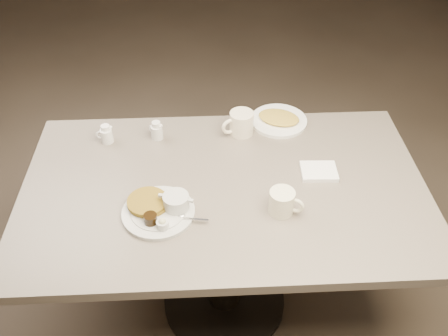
{
  "coord_description": "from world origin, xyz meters",
  "views": [
    {
      "loc": [
        -0.07,
        -1.31,
        1.98
      ],
      "look_at": [
        0.0,
        0.02,
        0.82
      ],
      "focal_mm": 38.97,
      "sensor_mm": 36.0,
      "label": 1
    }
  ],
  "objects_px": {
    "coffee_mug_near": "(283,202)",
    "coffee_mug_far": "(241,123)",
    "diner_table": "(224,217)",
    "creamer_left": "(106,134)",
    "creamer_right": "(157,131)",
    "main_plate": "(160,208)",
    "hash_plate": "(279,120)"
  },
  "relations": [
    {
      "from": "coffee_mug_far",
      "to": "creamer_left",
      "type": "height_order",
      "value": "coffee_mug_far"
    },
    {
      "from": "main_plate",
      "to": "creamer_left",
      "type": "relative_size",
      "value": 4.15
    },
    {
      "from": "coffee_mug_near",
      "to": "hash_plate",
      "type": "relative_size",
      "value": 0.42
    },
    {
      "from": "main_plate",
      "to": "creamer_left",
      "type": "height_order",
      "value": "creamer_left"
    },
    {
      "from": "main_plate",
      "to": "hash_plate",
      "type": "distance_m",
      "value": 0.71
    },
    {
      "from": "creamer_left",
      "to": "hash_plate",
      "type": "relative_size",
      "value": 0.25
    },
    {
      "from": "diner_table",
      "to": "coffee_mug_near",
      "type": "bearing_deg",
      "value": -35.84
    },
    {
      "from": "diner_table",
      "to": "creamer_left",
      "type": "distance_m",
      "value": 0.59
    },
    {
      "from": "main_plate",
      "to": "creamer_right",
      "type": "height_order",
      "value": "creamer_right"
    },
    {
      "from": "main_plate",
      "to": "coffee_mug_far",
      "type": "height_order",
      "value": "coffee_mug_far"
    },
    {
      "from": "coffee_mug_far",
      "to": "creamer_right",
      "type": "distance_m",
      "value": 0.35
    },
    {
      "from": "diner_table",
      "to": "main_plate",
      "type": "bearing_deg",
      "value": -151.28
    },
    {
      "from": "coffee_mug_near",
      "to": "creamer_right",
      "type": "xyz_separation_m",
      "value": [
        -0.46,
        0.44,
        -0.01
      ]
    },
    {
      "from": "coffee_mug_near",
      "to": "coffee_mug_far",
      "type": "bearing_deg",
      "value": 103.44
    },
    {
      "from": "creamer_right",
      "to": "coffee_mug_near",
      "type": "bearing_deg",
      "value": -44.2
    },
    {
      "from": "creamer_right",
      "to": "hash_plate",
      "type": "distance_m",
      "value": 0.53
    },
    {
      "from": "main_plate",
      "to": "coffee_mug_far",
      "type": "xyz_separation_m",
      "value": [
        0.31,
        0.45,
        0.03
      ]
    },
    {
      "from": "diner_table",
      "to": "creamer_left",
      "type": "relative_size",
      "value": 18.75
    },
    {
      "from": "coffee_mug_near",
      "to": "main_plate",
      "type": "bearing_deg",
      "value": 177.99
    },
    {
      "from": "main_plate",
      "to": "creamer_left",
      "type": "xyz_separation_m",
      "value": [
        -0.24,
        0.41,
        0.01
      ]
    },
    {
      "from": "diner_table",
      "to": "creamer_right",
      "type": "relative_size",
      "value": 18.75
    },
    {
      "from": "creamer_left",
      "to": "creamer_right",
      "type": "distance_m",
      "value": 0.2
    },
    {
      "from": "diner_table",
      "to": "coffee_mug_far",
      "type": "xyz_separation_m",
      "value": [
        0.08,
        0.32,
        0.22
      ]
    },
    {
      "from": "coffee_mug_near",
      "to": "creamer_right",
      "type": "bearing_deg",
      "value": 135.8
    },
    {
      "from": "creamer_left",
      "to": "coffee_mug_near",
      "type": "bearing_deg",
      "value": -33.07
    },
    {
      "from": "creamer_left",
      "to": "diner_table",
      "type": "bearing_deg",
      "value": -31.86
    },
    {
      "from": "coffee_mug_near",
      "to": "coffee_mug_far",
      "type": "distance_m",
      "value": 0.47
    },
    {
      "from": "diner_table",
      "to": "creamer_right",
      "type": "xyz_separation_m",
      "value": [
        -0.26,
        0.3,
        0.21
      ]
    },
    {
      "from": "main_plate",
      "to": "creamer_left",
      "type": "bearing_deg",
      "value": 119.78
    },
    {
      "from": "coffee_mug_near",
      "to": "coffee_mug_far",
      "type": "relative_size",
      "value": 0.89
    },
    {
      "from": "creamer_left",
      "to": "hash_plate",
      "type": "bearing_deg",
      "value": 7.92
    },
    {
      "from": "coffee_mug_far",
      "to": "creamer_left",
      "type": "bearing_deg",
      "value": -176.81
    }
  ]
}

